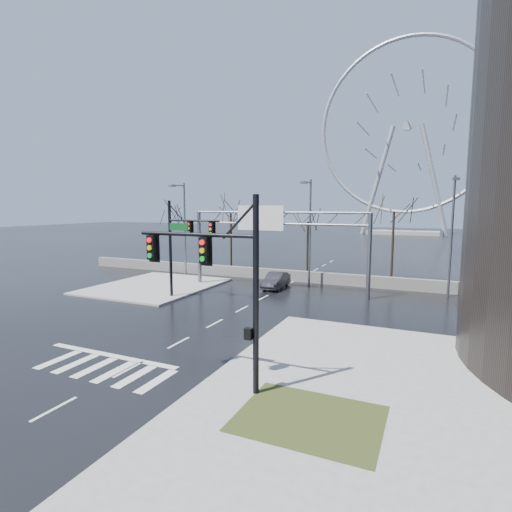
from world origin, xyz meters
The scene contains 19 objects.
ground centered at (0.00, 0.00, 0.00)m, with size 260.00×260.00×0.00m, color black.
sidewalk_near centered at (10.00, -9.00, 0.07)m, with size 12.00×12.00×0.15m, color gray.
sidewalk_right_ext centered at (10.00, 2.00, 0.07)m, with size 12.00×10.00×0.15m, color gray.
sidewalk_far centered at (-11.00, 12.00, 0.07)m, with size 10.00×12.00×0.15m, color gray.
grass_strip centered at (9.00, -5.00, 0.15)m, with size 5.00×4.00×0.02m, color #2D3817.
barrier_wall centered at (0.00, 20.00, 0.55)m, with size 52.00×0.50×1.10m, color slate.
signal_mast_near centered at (5.14, -4.04, 4.87)m, with size 5.52×0.41×8.00m.
signal_mast_far centered at (-5.87, 8.96, 4.83)m, with size 4.72×0.41×8.00m.
sign_gantry centered at (-0.38, 14.96, 5.18)m, with size 16.36×0.40×7.60m.
streetlight_left centered at (-12.00, 18.16, 5.89)m, with size 0.50×2.55×10.00m.
streetlight_mid centered at (2.00, 18.16, 5.89)m, with size 0.50×2.55×10.00m.
streetlight_right centered at (14.00, 18.16, 5.89)m, with size 0.50×2.55×10.00m.
tree_far_left centered at (-18.00, 24.00, 5.57)m, with size 3.50×3.50×7.00m.
tree_left centered at (-9.00, 23.50, 5.98)m, with size 3.75×3.75×7.50m.
tree_center centered at (0.00, 24.50, 5.17)m, with size 3.25×3.25×6.50m.
tree_right centered at (9.00, 23.50, 6.22)m, with size 3.90×3.90×7.80m.
tree_far_right centered at (17.00, 24.00, 5.41)m, with size 3.40×3.40×6.80m.
ferris_wheel centered at (5.00, 95.00, 26.13)m, with size 45.00×6.00×50.91m.
car centered at (-0.49, 16.14, 0.72)m, with size 1.52×4.35×1.43m, color black.
Camera 1 is at (12.67, -17.79, 7.56)m, focal length 28.00 mm.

